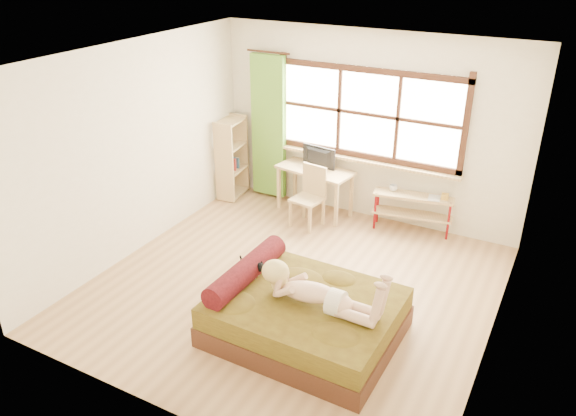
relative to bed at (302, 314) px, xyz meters
The scene contains 18 objects.
floor 0.91m from the bed, 123.95° to the left, with size 4.50×4.50×0.00m, color #9E754C.
ceiling 2.60m from the bed, 123.95° to the left, with size 4.50×4.50×0.00m, color white.
wall_back 3.21m from the bed, 99.36° to the left, with size 4.50×4.50×0.00m, color silver.
wall_front 1.94m from the bed, 107.89° to the right, with size 4.50×4.50×0.00m, color silver.
wall_left 3.04m from the bed, 165.11° to the left, with size 4.50×4.50×0.00m, color silver.
wall_right 2.20m from the bed, 22.51° to the left, with size 4.50×4.50×0.00m, color silver.
window 3.24m from the bed, 99.45° to the left, with size 2.80×0.16×1.46m.
curtain 3.63m from the bed, 125.52° to the left, with size 0.55×0.10×2.20m, color #448424.
bed is the anchor object (origin of this frame).
woman 0.53m from the bed, 14.54° to the right, with size 1.29×0.37×0.55m, color #D8A98B, non-canonical shape.
kitten 0.75m from the bed, behind, with size 0.28×0.11×0.22m, color black, non-canonical shape.
desk 2.94m from the bed, 113.32° to the left, with size 1.19×0.68×0.70m.
monitor 3.03m from the bed, 112.94° to the left, with size 0.55×0.07×0.32m, color black.
chair 2.54m from the bed, 114.30° to the left, with size 0.45×0.45×0.88m.
pipe_shelf 2.82m from the bed, 83.34° to the left, with size 1.13×0.46×0.63m.
cup 2.82m from the bed, 89.67° to the left, with size 0.11×0.11×0.09m, color gray.
book 2.86m from the bed, 79.55° to the left, with size 0.16×0.22×0.02m, color gray.
bookshelf 3.68m from the bed, 134.63° to the left, with size 0.37×0.58×1.27m.
Camera 1 is at (2.62, -4.98, 3.79)m, focal length 35.00 mm.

